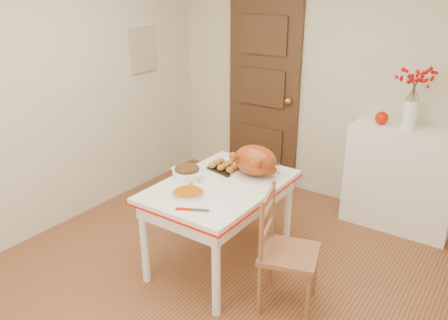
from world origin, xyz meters
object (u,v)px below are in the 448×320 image
Objects in this scene: sideboard at (401,179)px; chair_oak at (290,251)px; turkey_platter at (255,162)px; kitchen_table at (220,224)px; pumpkin_pie at (188,192)px.

chair_oak is at bearing -101.20° from sideboard.
turkey_platter is (-0.53, 0.39, 0.41)m from chair_oak.
chair_oak reaches higher than kitchen_table.
turkey_platter reaches higher than chair_oak.
chair_oak is (0.68, -0.14, 0.08)m from kitchen_table.
kitchen_table is 0.70m from chair_oak.
chair_oak is (-0.32, -1.61, -0.04)m from sideboard.
turkey_platter is (-0.85, -1.22, 0.37)m from sideboard.
chair_oak reaches higher than pumpkin_pie.
sideboard is at bearing 41.78° from turkey_platter.
sideboard is 1.64m from chair_oak.
sideboard reaches higher than kitchen_table.
kitchen_table is at bearing -124.22° from sideboard.
turkey_platter reaches higher than kitchen_table.
sideboard is at bearing -27.99° from chair_oak.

